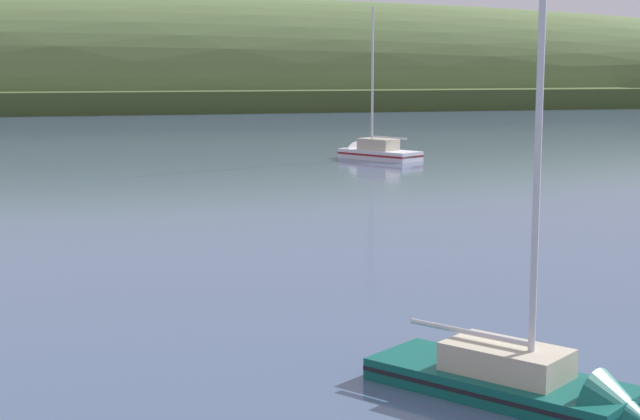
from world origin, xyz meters
TOP-DOWN VIEW (x-y plane):
  - far_shoreline_hill at (-7.38, 200.09)m, footprint 524.46×118.27m
  - sailboat_midwater_white at (-3.71, 19.00)m, footprint 6.63×7.08m
  - sailboat_far_left at (5.15, 79.56)m, footprint 7.07×8.22m

SIDE VIEW (x-z plane):
  - sailboat_midwater_white at x=-3.71m, z-range -6.01..6.31m
  - far_shoreline_hill at x=-7.38m, z-range -21.63..22.02m
  - sailboat_far_left at x=5.15m, z-range -6.72..7.36m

